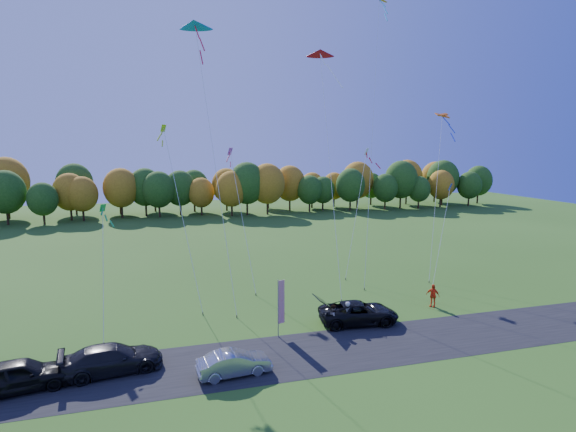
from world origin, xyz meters
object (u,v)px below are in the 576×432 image
object	(u,v)px
black_suv	(359,313)
person_east	(433,295)
silver_sedan	(234,363)
feather_flag	(281,302)

from	to	relation	value
black_suv	person_east	distance (m)	7.25
silver_sedan	person_east	world-z (taller)	person_east
silver_sedan	black_suv	bearing A→B (deg)	-68.73
feather_flag	person_east	bearing A→B (deg)	9.71
silver_sedan	person_east	size ratio (longest dim) A/B	2.25
black_suv	person_east	size ratio (longest dim) A/B	3.12
black_suv	feather_flag	bearing A→B (deg)	102.52
person_east	feather_flag	distance (m)	13.30
black_suv	feather_flag	world-z (taller)	feather_flag
person_east	feather_flag	bearing A→B (deg)	-118.42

